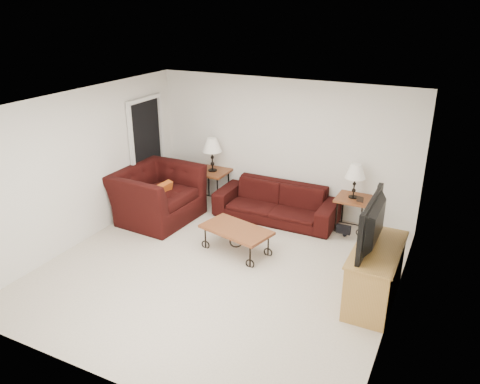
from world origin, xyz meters
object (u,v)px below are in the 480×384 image
object	(u,v)px
lamp_left	(212,155)
television	(380,224)
side_table_left	(213,186)
sofa	(276,202)
coffee_table	(236,240)
backpack	(346,224)
armchair	(157,195)
side_table_right	(351,213)
tv_stand	(375,274)
lamp_right	(355,181)

from	to	relation	value
lamp_left	television	distance (m)	4.06
side_table_left	sofa	bearing A→B (deg)	-7.19
lamp_left	coffee_table	world-z (taller)	lamp_left
sofa	television	world-z (taller)	television
side_table_left	television	distance (m)	4.14
lamp_left	backpack	size ratio (longest dim) A/B	1.39
lamp_left	coffee_table	size ratio (longest dim) A/B	0.59
sofa	armchair	distance (m)	2.18
side_table_right	armchair	size ratio (longest dim) A/B	0.42
tv_stand	armchair	bearing A→B (deg)	168.34
side_table_left	side_table_right	size ratio (longest dim) A/B	1.09
coffee_table	armchair	xyz separation A→B (m)	(-1.86, 0.49, 0.27)
coffee_table	sofa	bearing A→B (deg)	86.10
lamp_right	television	distance (m)	2.13
coffee_table	tv_stand	xyz separation A→B (m)	(2.24, -0.36, 0.19)
side_table_right	tv_stand	world-z (taller)	tv_stand
sofa	armchair	xyz separation A→B (m)	(-1.96, -0.95, 0.15)
armchair	side_table_left	bearing A→B (deg)	-21.86
television	backpack	bearing A→B (deg)	-154.60
tv_stand	television	bearing A→B (deg)	180.00
side_table_left	side_table_right	bearing A→B (deg)	0.00
lamp_left	television	size ratio (longest dim) A/B	0.56
sofa	tv_stand	size ratio (longest dim) A/B	1.70
coffee_table	armchair	size ratio (longest dim) A/B	0.76
lamp_left	tv_stand	distance (m)	4.12
lamp_left	tv_stand	world-z (taller)	lamp_left
side_table_left	coffee_table	distance (m)	2.09
television	side_table_left	bearing A→B (deg)	-119.09
armchair	coffee_table	bearing A→B (deg)	-101.07
lamp_right	lamp_left	bearing A→B (deg)	180.00
television	backpack	distance (m)	2.03
sofa	backpack	xyz separation A→B (m)	(1.34, -0.15, -0.09)
side_table_right	sofa	bearing A→B (deg)	-172.43
lamp_right	television	xyz separation A→B (m)	(0.77, -1.97, 0.22)
side_table_right	tv_stand	size ratio (longest dim) A/B	0.46
side_table_right	tv_stand	distance (m)	2.13
lamp_left	armchair	world-z (taller)	lamp_left
lamp_right	coffee_table	distance (m)	2.28
side_table_left	lamp_right	size ratio (longest dim) A/B	1.09
side_table_right	armchair	bearing A→B (deg)	-161.22
lamp_left	television	xyz separation A→B (m)	(3.55, -1.97, 0.14)
lamp_left	tv_stand	size ratio (longest dim) A/B	0.50
sofa	television	bearing A→B (deg)	-40.22
lamp_right	armchair	distance (m)	3.53
side_table_left	television	size ratio (longest dim) A/B	0.56
lamp_right	backpack	distance (m)	0.75
backpack	television	bearing A→B (deg)	-58.56
lamp_left	side_table_right	bearing A→B (deg)	0.00
sofa	coffee_table	xyz separation A→B (m)	(-0.10, -1.43, -0.12)
lamp_left	armchair	bearing A→B (deg)	-115.40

